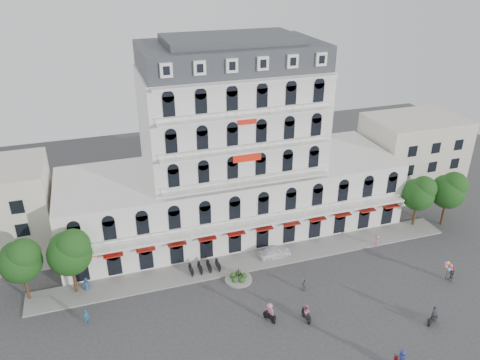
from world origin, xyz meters
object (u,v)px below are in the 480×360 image
Objects in this scene: parked_car at (275,252)px; rider_southwest at (307,313)px; rider_northeast at (434,315)px; balloon_vendor at (450,272)px; rider_center at (270,312)px; rider_east at (402,360)px.

parked_car is 2.03× the size of rider_southwest.
rider_northeast is 8.34m from balloon_vendor.
parked_car is 1.67× the size of balloon_vendor.
rider_center reaches higher than parked_car.
rider_center is (-3.66, 1.14, 0.17)m from rider_southwest.
balloon_vendor is at bearing -90.32° from rider_southwest.
rider_southwest is 18.61m from balloon_vendor.
balloon_vendor is at bearing -121.04° from parked_car.
rider_center is 0.90× the size of balloon_vendor.
rider_east is 13.29m from rider_center.
rider_east is 16.08m from balloon_vendor.
rider_east is 1.00× the size of rider_northeast.
rider_northeast is at bearing 44.44° from rider_center.
balloon_vendor reaches higher than rider_center.
parked_car is 1.73× the size of rider_east.
rider_east is (4.37, -19.94, 0.51)m from parked_car.
rider_northeast is (11.04, -15.94, 0.49)m from parked_car.
rider_east is 7.78m from rider_northeast.
balloon_vendor is at bearing 63.12° from rider_center.
rider_center reaches higher than rider_southwest.
rider_southwest reaches higher than parked_car.
parked_car is at bearing 129.38° from rider_center.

